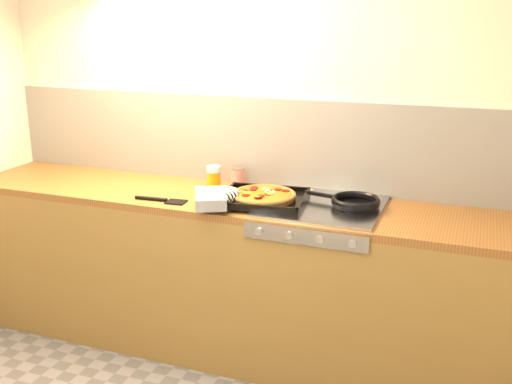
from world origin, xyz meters
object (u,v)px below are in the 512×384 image
at_px(pizza_on_tray, 249,196).
at_px(tomato_can, 238,177).
at_px(frying_pan, 355,202).
at_px(juice_glass, 214,177).

xyz_separation_m(pizza_on_tray, tomato_can, (-0.18, 0.29, 0.01)).
xyz_separation_m(frying_pan, juice_glass, (-0.81, 0.09, 0.03)).
bearing_deg(pizza_on_tray, frying_pan, 12.88).
bearing_deg(juice_glass, pizza_on_tray, -35.24).
xyz_separation_m(frying_pan, tomato_can, (-0.70, 0.17, 0.02)).
distance_m(frying_pan, juice_glass, 0.82).
xyz_separation_m(pizza_on_tray, juice_glass, (-0.29, 0.21, 0.02)).
bearing_deg(juice_glass, tomato_can, 35.67).
relative_size(pizza_on_tray, juice_glass, 4.41).
bearing_deg(frying_pan, juice_glass, 173.81).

